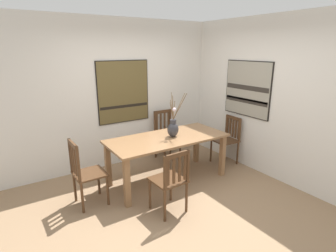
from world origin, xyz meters
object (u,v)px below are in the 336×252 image
object	(u,v)px
chair_0	(85,172)
chair_3	(170,180)
chair_2	(166,134)
painting_on_back_wall	(123,92)
chair_1	(227,138)
painting_on_side_wall	(247,89)
dining_table	(167,143)
centerpiece_vase	(173,128)

from	to	relation	value
chair_0	chair_3	world-z (taller)	chair_0
chair_2	painting_on_back_wall	xyz separation A→B (m)	(-0.76, 0.27, 0.88)
chair_3	painting_on_back_wall	xyz separation A→B (m)	(0.22, 1.92, 0.90)
chair_2	chair_0	bearing A→B (deg)	-155.88
chair_2	painting_on_back_wall	world-z (taller)	painting_on_back_wall
chair_0	chair_1	distance (m)	2.75
chair_3	painting_on_back_wall	size ratio (longest dim) A/B	0.80
chair_0	chair_2	bearing A→B (deg)	24.12
painting_on_side_wall	chair_0	bearing A→B (deg)	175.74
painting_on_side_wall	chair_2	bearing A→B (deg)	135.24
dining_table	centerpiece_vase	xyz separation A→B (m)	(0.09, -0.02, 0.26)
centerpiece_vase	chair_0	size ratio (longest dim) A/B	0.75
chair_1	painting_on_side_wall	world-z (taller)	painting_on_side_wall
centerpiece_vase	chair_3	xyz separation A→B (m)	(-0.57, -0.78, -0.43)
chair_0	chair_1	world-z (taller)	chair_0
centerpiece_vase	chair_3	world-z (taller)	centerpiece_vase
chair_1	chair_2	distance (m)	1.21
chair_0	dining_table	bearing A→B (deg)	-0.14
dining_table	chair_3	world-z (taller)	chair_3
chair_1	chair_2	xyz separation A→B (m)	(-0.87, 0.84, 0.01)
chair_1	chair_3	world-z (taller)	same
centerpiece_vase	chair_2	distance (m)	1.05
dining_table	centerpiece_vase	size ratio (longest dim) A/B	2.69
dining_table	painting_on_side_wall	size ratio (longest dim) A/B	1.95
chair_2	centerpiece_vase	bearing A→B (deg)	-115.65
painting_on_back_wall	painting_on_side_wall	distance (m)	2.27
painting_on_back_wall	chair_3	bearing A→B (deg)	-96.54
chair_3	painting_on_side_wall	bearing A→B (deg)	16.04
centerpiece_vase	chair_2	world-z (taller)	centerpiece_vase
dining_table	centerpiece_vase	distance (m)	0.27
chair_0	chair_2	world-z (taller)	chair_2
chair_0	chair_3	distance (m)	1.21
centerpiece_vase	chair_2	bearing A→B (deg)	64.35
chair_0	painting_on_back_wall	world-z (taller)	painting_on_back_wall
chair_1	chair_2	world-z (taller)	chair_2
dining_table	chair_1	world-z (taller)	chair_1
chair_2	chair_3	size ratio (longest dim) A/B	1.07
centerpiece_vase	chair_0	distance (m)	1.52
chair_0	chair_2	distance (m)	2.06
dining_table	chair_0	distance (m)	1.38
chair_1	centerpiece_vase	bearing A→B (deg)	-178.83
chair_1	chair_3	size ratio (longest dim) A/B	1.00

